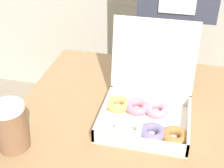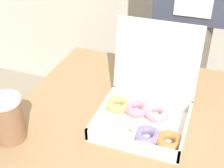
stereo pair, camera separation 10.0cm
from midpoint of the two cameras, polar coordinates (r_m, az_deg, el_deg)
name	(u,v)px [view 1 (the left image)]	position (r m, az deg, el deg)	size (l,w,h in m)	color
donut_box	(144,109)	(0.99, 2.98, -4.63)	(0.29, 0.29, 0.29)	silver
coffee_cup	(11,127)	(0.93, -21.01, -7.41)	(0.09, 0.09, 0.14)	#8C6042
person_customer	(178,4)	(1.57, 10.11, 14.09)	(0.37, 0.21, 1.57)	#665B51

